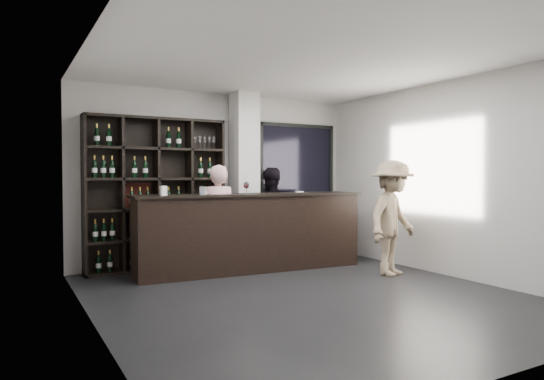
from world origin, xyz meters
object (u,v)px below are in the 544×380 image
wine_shelf (156,194)px  customer (393,218)px  tasting_counter (251,232)px  taster_pink (217,218)px  taster_black (269,214)px

wine_shelf → customer: bearing=-36.3°
wine_shelf → tasting_counter: wine_shelf is taller
wine_shelf → taster_pink: size_ratio=1.45×
taster_pink → taster_black: size_ratio=1.02×
taster_pink → customer: (2.19, -1.51, 0.03)m
wine_shelf → taster_black: wine_shelf is taller
tasting_counter → customer: customer is taller
taster_black → wine_shelf: bearing=-10.6°
tasting_counter → customer: (1.69, -1.35, 0.25)m
wine_shelf → customer: size_ratio=1.40×
taster_black → tasting_counter: bearing=37.4°
tasting_counter → taster_pink: bearing=165.5°
wine_shelf → tasting_counter: (1.26, -0.82, -0.60)m
wine_shelf → taster_pink: wine_shelf is taller
tasting_counter → taster_pink: taster_pink is taller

